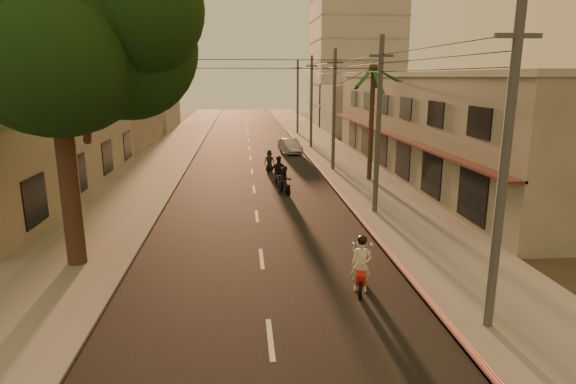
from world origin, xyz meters
name	(u,v)px	position (x,y,z in m)	size (l,w,h in m)	color
ground	(264,280)	(0.00, 0.00, 0.00)	(160.00, 160.00, 0.00)	#383023
road	(252,172)	(0.00, 20.00, 0.01)	(10.00, 140.00, 0.02)	black
sidewalk_right	(349,169)	(7.50, 20.00, 0.06)	(5.00, 140.00, 0.12)	slate
sidewalk_left	(151,173)	(-7.50, 20.00, 0.06)	(5.00, 140.00, 0.12)	slate
curb_stripe	(330,183)	(5.10, 15.00, 0.10)	(0.20, 60.00, 0.20)	red
shophouse_row	(444,124)	(13.95, 18.00, 3.65)	(8.80, 34.20, 7.30)	gray
left_building	(19,152)	(-13.98, 14.00, 2.60)	(8.20, 24.20, 5.20)	#A49D94
distant_tower	(356,27)	(16.00, 56.00, 14.00)	(12.10, 12.10, 28.00)	#B7B5B2
broadleaf_tree	(66,33)	(-6.61, 2.14, 8.48)	(9.60, 8.70, 12.10)	black
palm_tree	(373,74)	(8.00, 16.00, 7.15)	(5.00, 5.00, 8.20)	black
utility_poles	(335,83)	(6.20, 20.00, 6.54)	(1.20, 48.26, 9.00)	#38383A
filler_right	(358,109)	(14.00, 45.00, 3.00)	(8.00, 14.00, 6.00)	#A49D94
filler_left_near	(109,126)	(-14.00, 34.00, 2.20)	(8.00, 14.00, 4.40)	#A49D94
filler_left_far	(143,103)	(-14.00, 52.00, 3.50)	(8.00, 14.00, 7.00)	#A49D94
scooter_red	(361,266)	(3.21, -1.16, 0.86)	(0.98, 1.94, 1.95)	black
scooter_mid_a	(285,181)	(1.87, 12.70, 0.80)	(1.13, 1.75, 1.75)	black
scooter_mid_b	(279,172)	(1.66, 15.09, 0.90)	(1.22, 2.02, 2.00)	black
scooter_far_a	(269,162)	(1.32, 19.77, 0.76)	(0.88, 1.72, 1.69)	black
parked_car	(290,146)	(3.76, 28.73, 0.66)	(2.10, 4.22, 1.33)	#A2A4AA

